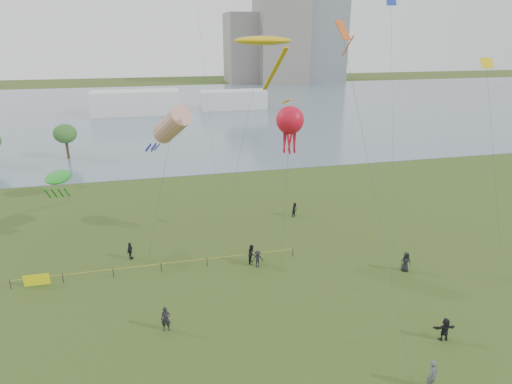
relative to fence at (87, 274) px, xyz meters
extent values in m
plane|color=#283C13|center=(13.79, -13.46, -0.55)|extent=(400.00, 400.00, 0.00)
cube|color=slate|center=(13.79, 86.54, -0.53)|extent=(400.00, 120.00, 0.08)
cube|color=slate|center=(59.79, 148.54, 18.45)|extent=(20.00, 20.00, 38.00)
cube|color=slate|center=(45.79, 154.54, 13.45)|extent=(16.00, 18.00, 28.00)
cube|color=silver|center=(1.79, 81.54, 2.45)|extent=(22.00, 8.00, 6.00)
cube|color=silver|center=(27.79, 84.54, 1.95)|extent=(18.00, 7.00, 5.00)
cylinder|color=#322617|center=(-8.07, 40.49, 0.75)|extent=(0.44, 0.44, 2.60)
ellipsoid|color=#396B2A|center=(-8.07, 40.49, 3.67)|extent=(3.70, 3.70, 3.12)
cylinder|color=black|center=(-5.88, 0.00, -0.13)|extent=(0.07, 0.07, 0.85)
cylinder|color=black|center=(-1.88, 0.00, -0.13)|extent=(0.07, 0.07, 0.85)
cylinder|color=black|center=(2.12, 0.00, -0.13)|extent=(0.07, 0.07, 0.85)
cylinder|color=black|center=(6.12, 0.00, -0.13)|extent=(0.07, 0.07, 0.85)
cylinder|color=black|center=(10.12, 0.00, -0.13)|extent=(0.07, 0.07, 0.85)
cylinder|color=black|center=(14.12, 0.00, -0.13)|extent=(0.07, 0.07, 0.85)
cylinder|color=black|center=(18.12, 0.00, -0.13)|extent=(0.07, 0.07, 0.85)
cylinder|color=yellow|center=(6.12, 0.00, 0.19)|extent=(24.00, 0.03, 0.03)
cube|color=yellow|center=(-3.88, 0.00, 0.00)|extent=(2.00, 0.04, 1.00)
imported|color=#4F5055|center=(21.11, -16.98, 0.41)|extent=(0.84, 0.74, 1.94)
imported|color=black|center=(14.15, -0.29, 0.34)|extent=(0.97, 1.06, 1.78)
imported|color=black|center=(14.48, -1.15, 0.24)|extent=(1.07, 0.68, 1.59)
imported|color=black|center=(3.42, 2.93, 0.26)|extent=(0.74, 1.04, 1.64)
imported|color=black|center=(26.87, -4.72, 0.34)|extent=(0.95, 0.70, 1.79)
imported|color=black|center=(24.51, -13.41, 0.28)|extent=(1.60, 0.69, 1.67)
imported|color=black|center=(6.28, -8.14, 0.36)|extent=(0.69, 0.48, 1.83)
imported|color=black|center=(21.20, 8.87, 0.27)|extent=(1.02, 0.98, 1.65)
cylinder|color=#3F3F42|center=(13.67, 2.50, 8.90)|extent=(6.81, 10.42, 18.92)
ellipsoid|color=gold|center=(17.06, 7.70, 18.35)|extent=(5.51, 3.44, 0.86)
cube|color=gold|center=(17.06, 3.50, 15.95)|extent=(0.36, 6.98, 4.09)
cube|color=gold|center=(17.06, -0.30, 13.85)|extent=(0.95, 0.95, 0.42)
cylinder|color=#3F3F42|center=(6.50, 3.58, 5.47)|extent=(2.99, 0.74, 12.05)
cylinder|color=#BF3817|center=(7.99, 3.94, 11.49)|extent=(3.73, 5.17, 3.87)
cylinder|color=#171AA3|center=(6.59, 2.74, 9.89)|extent=(0.60, 1.13, 0.88)
cylinder|color=#171AA3|center=(6.31, 3.12, 9.89)|extent=(0.60, 1.13, 0.88)
cylinder|color=#171AA3|center=(5.86, 2.98, 9.89)|extent=(0.60, 1.13, 0.88)
cylinder|color=#171AA3|center=(5.86, 2.51, 9.89)|extent=(0.60, 1.13, 0.88)
cylinder|color=#171AA3|center=(6.31, 2.36, 9.89)|extent=(0.60, 1.13, 0.88)
cylinder|color=#3F3F42|center=(-0.51, 3.81, 2.91)|extent=(4.31, 7.59, 6.94)
ellipsoid|color=#1A931C|center=(-2.66, 7.60, 6.37)|extent=(2.26, 4.06, 0.79)
cylinder|color=#1A931C|center=(-3.46, 6.00, 5.37)|extent=(0.16, 1.79, 1.54)
cylinder|color=#1A931C|center=(-2.91, 6.00, 5.37)|extent=(0.16, 1.79, 1.54)
cylinder|color=#1A931C|center=(-2.36, 6.00, 5.37)|extent=(0.16, 1.79, 1.54)
cylinder|color=#1A931C|center=(-1.81, 6.00, 5.37)|extent=(0.16, 1.79, 1.54)
cylinder|color=#3F3F42|center=(17.19, -0.21, 5.69)|extent=(1.65, 3.65, 12.49)
sphere|color=red|center=(18.00, 1.60, 11.93)|extent=(2.45, 2.45, 2.45)
cylinder|color=red|center=(18.50, 1.60, 10.33)|extent=(0.18, 0.54, 2.60)
cylinder|color=red|center=(18.25, 2.04, 10.33)|extent=(0.49, 0.36, 2.61)
cylinder|color=red|center=(17.75, 2.04, 10.33)|extent=(0.49, 0.36, 2.61)
cylinder|color=red|center=(17.50, 1.60, 10.33)|extent=(0.18, 0.54, 2.60)
cylinder|color=red|center=(17.75, 1.17, 10.33)|extent=(0.49, 0.36, 2.61)
cylinder|color=red|center=(18.25, 1.17, 10.33)|extent=(0.49, 0.36, 2.61)
cylinder|color=#3F3F42|center=(19.38, -11.79, 9.30)|extent=(0.18, 12.89, 19.73)
cube|color=#D94E13|center=(19.30, -5.36, 19.16)|extent=(1.52, 1.52, 1.25)
cylinder|color=#D94E13|center=(19.30, -6.26, 18.16)|extent=(0.08, 1.58, 1.35)
cube|color=#1933B2|center=(28.69, 5.45, 21.77)|extent=(0.93, 0.60, 0.76)
cube|color=yellow|center=(31.91, -4.21, 16.82)|extent=(0.97, 0.68, 0.76)
camera|label=1|loc=(6.76, -33.64, 18.87)|focal=30.00mm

